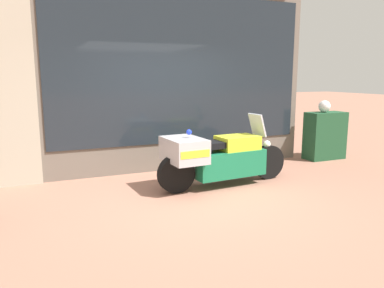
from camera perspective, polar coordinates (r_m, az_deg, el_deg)
ground_plane at (r=5.89m, az=1.15°, el=-8.08°), size 60.00×60.00×0.00m
shop_building at (r=7.33m, az=-8.47°, el=10.77°), size 6.37×0.55×3.84m
window_display at (r=7.74m, az=-2.21°, el=0.17°), size 4.96×0.30×2.09m
paramedic_motorcycle at (r=6.31m, az=3.70°, el=-1.91°), size 2.48×0.84×1.21m
utility_cabinet at (r=8.96m, az=19.59°, el=1.21°), size 0.90×0.44×1.06m
white_helmet at (r=8.83m, az=19.52°, el=5.43°), size 0.26×0.26×0.26m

